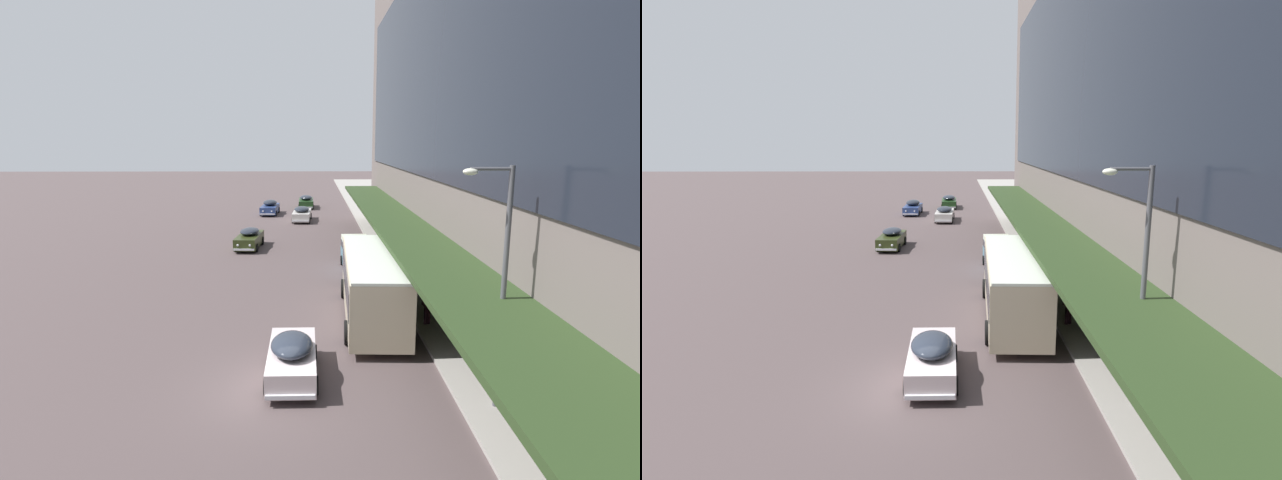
% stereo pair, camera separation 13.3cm
% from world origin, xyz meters
% --- Properties ---
extents(ground, '(240.00, 240.00, 0.00)m').
position_xyz_m(ground, '(0.00, 0.00, 0.00)').
color(ground, '#4E4141').
extents(sidewalk_kerb, '(10.00, 180.00, 0.15)m').
position_xyz_m(sidewalk_kerb, '(11.00, 0.00, 0.07)').
color(sidewalk_kerb, '#99948C').
rests_on(sidewalk_kerb, ground).
extents(building_facade, '(9.20, 80.00, 23.06)m').
position_xyz_m(building_facade, '(10.95, 0.00, 11.50)').
color(building_facade, '#675C57').
rests_on(building_facade, ground).
extents(transit_bus_kerbside_front, '(3.01, 9.73, 3.14)m').
position_xyz_m(transit_bus_kerbside_front, '(4.17, 7.04, 1.81)').
color(transit_bus_kerbside_front, tan).
rests_on(transit_bus_kerbside_front, ground).
extents(sedan_trailing_mid, '(1.88, 4.90, 1.60)m').
position_xyz_m(sedan_trailing_mid, '(0.65, 46.42, 0.79)').
color(sedan_trailing_mid, '#1F3F1C').
rests_on(sedan_trailing_mid, ground).
extents(sedan_second_near, '(1.83, 4.36, 1.60)m').
position_xyz_m(sedan_second_near, '(0.65, 1.14, 0.79)').
color(sedan_second_near, beige).
rests_on(sedan_second_near, ground).
extents(sedan_trailing_near, '(2.02, 4.93, 1.64)m').
position_xyz_m(sedan_trailing_near, '(-3.39, 41.05, 0.80)').
color(sedan_trailing_near, navy).
rests_on(sedan_trailing_near, ground).
extents(sedan_second_mid, '(2.05, 5.04, 1.54)m').
position_xyz_m(sedan_second_mid, '(0.33, 36.15, 0.77)').
color(sedan_second_mid, beige).
rests_on(sedan_second_mid, ground).
extents(sedan_oncoming_rear, '(1.98, 4.77, 1.55)m').
position_xyz_m(sedan_oncoming_rear, '(-3.53, 22.97, 0.77)').
color(sedan_oncoming_rear, '#2C3516').
rests_on(sedan_oncoming_rear, ground).
extents(vw_van, '(2.02, 4.61, 1.96)m').
position_xyz_m(vw_van, '(4.31, 16.38, 1.10)').
color(vw_van, teal).
rests_on(vw_van, ground).
extents(pedestrian_at_kerb, '(0.59, 0.36, 1.86)m').
position_xyz_m(pedestrian_at_kerb, '(6.56, 5.97, 1.18)').
color(pedestrian_at_kerb, black).
rests_on(pedestrian_at_kerb, sidewalk_kerb).
extents(street_lamp, '(1.50, 0.28, 7.46)m').
position_xyz_m(street_lamp, '(6.92, -1.15, 4.46)').
color(street_lamp, '#4C4C51').
rests_on(street_lamp, sidewalk_kerb).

